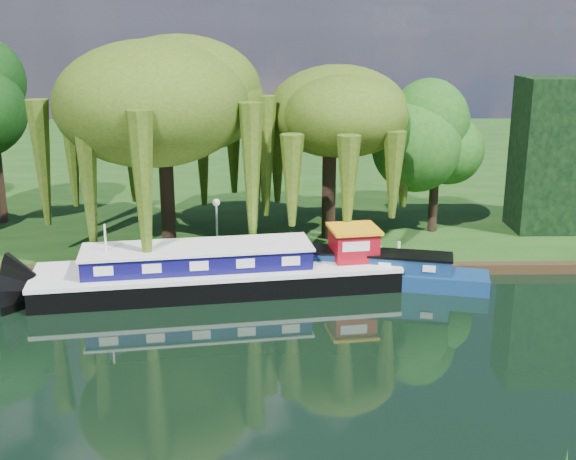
{
  "coord_description": "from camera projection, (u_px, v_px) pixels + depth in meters",
  "views": [
    {
      "loc": [
        3.33,
        -23.09,
        11.13
      ],
      "look_at": [
        3.86,
        5.77,
        2.8
      ],
      "focal_mm": 45.0,
      "sensor_mm": 36.0,
      "label": 1
    }
  ],
  "objects": [
    {
      "name": "conifer_hedge",
      "position": [
        574.0,
        155.0,
        37.75
      ],
      "size": [
        6.0,
        3.0,
        8.0
      ],
      "primitive_type": "cube",
      "color": "black",
      "rests_on": "far_bank"
    },
    {
      "name": "willow_right",
      "position": [
        330.0,
        127.0,
        35.66
      ],
      "size": [
        6.4,
        6.4,
        7.8
      ],
      "color": "black",
      "rests_on": "far_bank"
    },
    {
      "name": "far_bank",
      "position": [
        234.0,
        164.0,
        57.8
      ],
      "size": [
        120.0,
        52.0,
        0.45
      ],
      "primitive_type": "cube",
      "color": "#15370F",
      "rests_on": "ground"
    },
    {
      "name": "tree_far_right",
      "position": [
        437.0,
        143.0,
        37.11
      ],
      "size": [
        4.18,
        4.18,
        6.83
      ],
      "color": "black",
      "rests_on": "far_bank"
    },
    {
      "name": "ground",
      "position": [
        181.0,
        353.0,
        25.21
      ],
      "size": [
        120.0,
        120.0,
        0.0
      ],
      "primitive_type": "plane",
      "color": "black"
    },
    {
      "name": "lamppost",
      "position": [
        216.0,
        211.0,
        34.63
      ],
      "size": [
        0.36,
        0.36,
        2.56
      ],
      "color": "silver",
      "rests_on": "far_bank"
    },
    {
      "name": "narrowboat",
      "position": [
        364.0,
        270.0,
        31.93
      ],
      "size": [
        10.86,
        4.15,
        1.57
      ],
      "rotation": [
        0.0,
        0.0,
        -0.23
      ],
      "color": "navy",
      "rests_on": "ground"
    },
    {
      "name": "dutch_barge",
      "position": [
        221.0,
        271.0,
        31.05
      ],
      "size": [
        15.83,
        5.77,
        3.27
      ],
      "rotation": [
        0.0,
        0.0,
        0.15
      ],
      "color": "black",
      "rests_on": "ground"
    },
    {
      "name": "mooring_posts",
      "position": [
        192.0,
        253.0,
        33.0
      ],
      "size": [
        19.16,
        0.16,
        1.0
      ],
      "color": "silver",
      "rests_on": "far_bank"
    },
    {
      "name": "willow_left",
      "position": [
        163.0,
        103.0,
        33.94
      ],
      "size": [
        8.05,
        8.05,
        9.65
      ],
      "color": "black",
      "rests_on": "far_bank"
    }
  ]
}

